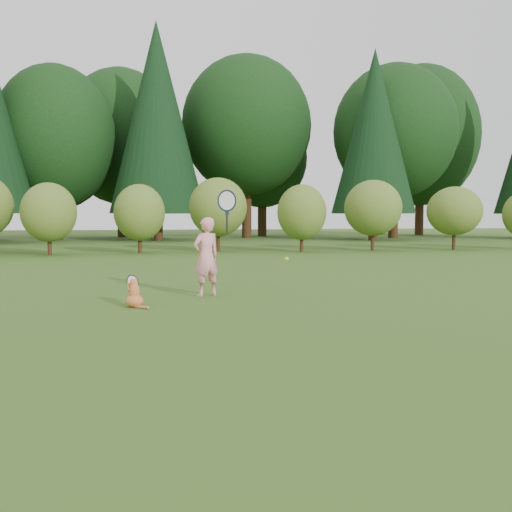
{
  "coord_description": "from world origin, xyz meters",
  "views": [
    {
      "loc": [
        -1.55,
        -8.25,
        1.34
      ],
      "look_at": [
        0.2,
        0.8,
        0.7
      ],
      "focal_mm": 40.0,
      "sensor_mm": 36.0,
      "label": 1
    }
  ],
  "objects": [
    {
      "name": "tennis_ball",
      "position": [
        0.9,
        1.54,
        0.59
      ],
      "size": [
        0.07,
        0.07,
        0.07
      ],
      "color": "#ADE51B",
      "rests_on": "ground"
    },
    {
      "name": "ground",
      "position": [
        0.0,
        0.0,
        0.0
      ],
      "size": [
        100.0,
        100.0,
        0.0
      ],
      "primitive_type": "plane",
      "color": "#264A15",
      "rests_on": "ground"
    },
    {
      "name": "cat",
      "position": [
        -1.73,
        0.33,
        0.23
      ],
      "size": [
        0.42,
        0.66,
        0.59
      ],
      "rotation": [
        0.0,
        0.0,
        0.34
      ],
      "color": "#B54B22",
      "rests_on": "ground"
    },
    {
      "name": "woodland_backdrop",
      "position": [
        0.0,
        23.0,
        7.5
      ],
      "size": [
        48.0,
        10.0,
        15.0
      ],
      "primitive_type": null,
      "color": "black",
      "rests_on": "ground"
    },
    {
      "name": "shrub_row",
      "position": [
        0.0,
        13.0,
        1.4
      ],
      "size": [
        28.0,
        3.0,
        2.8
      ],
      "primitive_type": null,
      "color": "#4A6920",
      "rests_on": "ground"
    },
    {
      "name": "child",
      "position": [
        -0.55,
        1.28,
        0.7
      ],
      "size": [
        0.78,
        0.5,
        1.99
      ],
      "rotation": [
        0.0,
        0.0,
        3.56
      ],
      "color": "pink",
      "rests_on": "ground"
    }
  ]
}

